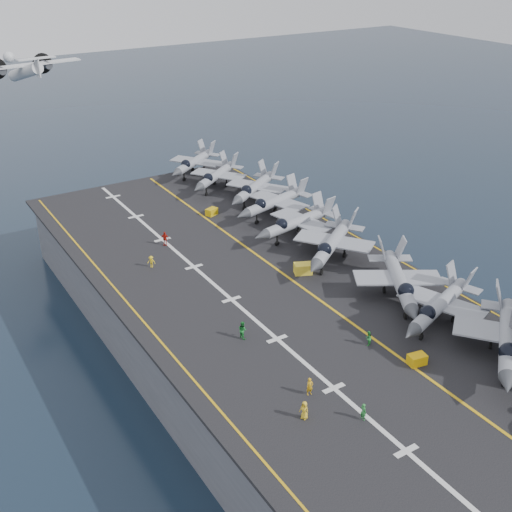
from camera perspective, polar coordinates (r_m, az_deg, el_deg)
ground at (r=86.10m, az=1.42°, el=-8.78°), size 500.00×500.00×0.00m
hull at (r=83.29m, az=1.46°, el=-5.98°), size 36.00×90.00×10.00m
flight_deck at (r=80.61m, az=1.50°, el=-2.86°), size 38.00×92.00×0.40m
foul_line at (r=81.99m, az=3.26°, el=-2.18°), size 0.35×90.00×0.02m
landing_centerline at (r=77.79m, az=-2.20°, el=-3.87°), size 0.50×90.00×0.02m
deck_edge_port at (r=73.82m, az=-9.67°, el=-6.11°), size 0.25×90.00×0.02m
deck_edge_stbd at (r=90.88m, az=11.31°, el=0.35°), size 0.25×90.00×0.02m
fighter_jet_1 at (r=70.75m, az=21.51°, el=-6.66°), size 19.66×18.78×5.70m
fighter_jet_2 at (r=74.75m, az=16.03°, el=-4.11°), size 17.26×14.29×5.14m
fighter_jet_3 at (r=78.37m, az=12.63°, el=-2.03°), size 17.19×18.91×5.47m
fighter_jet_4 at (r=86.30m, az=6.80°, el=1.25°), size 19.05×17.77×5.51m
fighter_jet_5 at (r=92.76m, az=3.74°, el=3.14°), size 16.40×12.44×5.16m
fighter_jet_6 at (r=99.79m, az=1.69°, el=4.93°), size 16.89×13.43×5.15m
fighter_jet_7 at (r=105.68m, az=-0.08°, el=6.22°), size 17.98×16.55×5.19m
fighter_jet_8 at (r=111.69m, az=-3.54°, el=7.25°), size 17.08×15.91×4.93m
tow_cart_a at (r=68.57m, az=14.12°, el=-8.91°), size 2.02×1.50×1.10m
tow_cart_b at (r=83.50m, az=4.21°, el=-1.13°), size 2.68×2.27×1.37m
tow_cart_c at (r=101.19m, az=-3.97°, el=3.95°), size 2.12×1.76×1.09m
crew_0 at (r=59.93m, az=4.32°, el=-13.51°), size 1.08×1.31×1.88m
crew_1 at (r=62.61m, az=4.80°, el=-11.48°), size 1.23×0.90×1.89m
crew_2 at (r=70.23m, az=-1.21°, el=-6.58°), size 0.99×1.34×2.06m
crew_3 at (r=85.86m, az=-9.29°, el=-0.50°), size 1.19×1.12×1.65m
crew_4 at (r=91.63m, az=-8.12°, el=1.55°), size 1.47×1.42×2.06m
crew_6 at (r=60.49m, az=9.53°, el=-13.48°), size 0.76×1.10×1.77m
crew_7 at (r=70.20m, az=9.95°, el=-7.22°), size 1.22×1.07×1.70m
transport_plane at (r=125.61m, az=-19.82°, el=15.12°), size 22.08×16.43×4.84m
fighter_jet_9 at (r=118.85m, az=-5.53°, el=8.38°), size 17.08×15.91×4.93m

